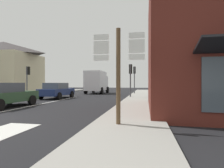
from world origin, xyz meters
name	(u,v)px	position (x,y,z in m)	size (l,w,h in m)	color
ground_plane	(68,99)	(0.00, 10.00, 0.00)	(80.00, 80.00, 0.00)	black
sidewalk_right	(139,101)	(6.58, 8.00, 0.07)	(2.45, 44.00, 0.14)	gray
lane_centre_stripe	(44,103)	(0.00, 6.00, 0.01)	(0.16, 12.00, 0.01)	silver
lane_turn_arrow	(1,132)	(2.95, -1.00, 0.01)	(1.20, 2.20, 0.01)	silver
clapboard_house_left	(4,67)	(-11.90, 15.46, 3.57)	(8.93, 7.61, 7.08)	beige
sedan_near	(4,95)	(-1.16, 3.62, 0.76)	(1.97, 4.20, 1.47)	#2D5133
sedan_far	(57,90)	(-1.19, 10.07, 0.76)	(1.98, 4.21, 1.47)	navy
delivery_truck	(97,82)	(0.37, 18.38, 1.65)	(2.51, 5.01, 3.05)	silver
route_sign_post	(118,69)	(6.26, 0.13, 1.91)	(1.66, 0.14, 3.20)	brown
traffic_light_near_left	(28,74)	(-5.66, 11.94, 2.42)	(0.30, 0.49, 3.27)	#47474C
traffic_light_far_right	(134,74)	(5.66, 17.56, 2.65)	(0.30, 0.49, 3.58)	#47474C
traffic_light_near_right	(131,73)	(5.66, 11.65, 2.41)	(0.30, 0.49, 3.25)	#47474C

